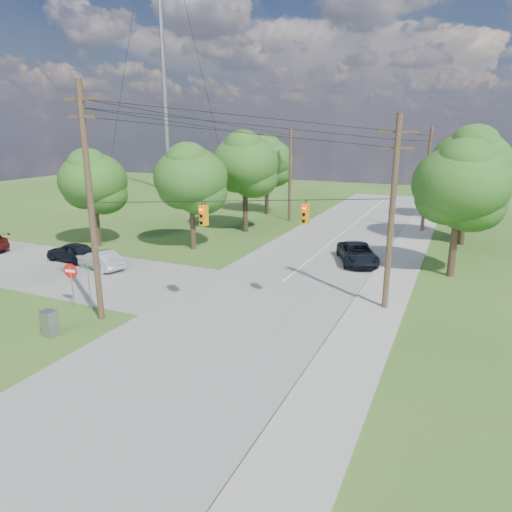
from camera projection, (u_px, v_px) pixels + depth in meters
The scene contains 23 objects.
ground at pixel (169, 337), 22.11m from camera, with size 140.00×140.00×0.00m, color #325B1E.
main_road at pixel (250, 308), 25.69m from camera, with size 10.00×100.00×0.03m, color gray.
sidewalk_east at pixel (370, 328), 23.00m from camera, with size 2.60×100.00×0.12m, color #9C9A92.
pole_sw at pixel (90, 202), 22.63m from camera, with size 2.00×0.32×12.00m.
pole_ne at pixel (392, 213), 24.10m from camera, with size 2.00×0.32×10.50m.
pole_north_e at pixel (427, 179), 43.48m from camera, with size 2.00×0.32×10.00m.
pole_north_w at pixel (290, 174), 49.04m from camera, with size 2.00×0.32×10.00m.
power_lines at pixel (286, 139), 29.18m from camera, with size 13.93×29.62×4.93m.
traffic_signals at pixel (255, 214), 23.50m from camera, with size 4.91×3.27×1.05m.
radio_mast at pixel (162, 42), 69.20m from camera, with size 0.70×0.70×45.00m, color gray.
tree_w_near at pixel (191, 178), 36.87m from camera, with size 6.00×6.00×8.40m.
tree_w_mid at pixel (245, 164), 43.31m from camera, with size 6.40×6.40×9.22m.
tree_w_far at pixel (267, 160), 52.96m from camera, with size 6.00×6.00×8.73m.
tree_e_near at pixel (461, 185), 29.67m from camera, with size 6.20×6.20×8.81m.
tree_e_mid at pixel (471, 164), 38.06m from camera, with size 6.60×6.60×9.64m.
tree_e_far at pixel (459, 166), 49.25m from camera, with size 5.80×5.80×8.32m.
tree_cross_n at pixel (93, 181), 37.96m from camera, with size 5.60×5.60×7.91m.
car_cross_dark at pixel (72, 252), 34.54m from camera, with size 1.75×4.34×1.48m, color black.
car_cross_silver at pixel (100, 260), 32.67m from camera, with size 1.45×4.15×1.37m, color silver.
car_main_north at pixel (357, 253), 34.09m from camera, with size 2.46×5.33×1.48m, color black.
control_cabinet at pixel (50, 323), 22.04m from camera, with size 0.73×0.53×1.32m, color gray.
do_not_enter_sign at pixel (71, 276), 25.34m from camera, with size 0.85×0.17×2.57m.
street_name_sign at pixel (89, 282), 24.87m from camera, with size 0.78×0.20×2.66m.
Camera 1 is at (12.23, -16.68, 9.71)m, focal length 32.00 mm.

